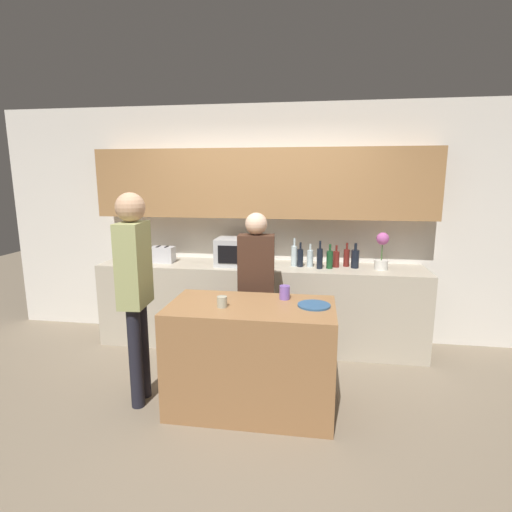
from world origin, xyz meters
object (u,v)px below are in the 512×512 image
Objects in this scene: bottle_5 at (336,259)px; cup_0 at (285,292)px; toaster at (163,254)px; bottle_2 at (310,258)px; bottle_1 at (300,257)px; bottle_4 at (330,259)px; potted_plant at (382,251)px; bottle_0 at (294,255)px; bottle_7 at (355,258)px; bottle_3 at (320,258)px; cup_1 at (222,302)px; plate_on_island at (314,305)px; person_left at (256,280)px; bottle_6 at (346,257)px; person_center at (135,280)px; microwave at (240,252)px.

bottle_5 is 1.20m from cup_0.
bottle_2 is (1.68, 0.02, 0.01)m from toaster.
bottle_1 reaches higher than bottle_4.
potted_plant is 0.55m from bottle_4.
bottle_7 is at bearing 0.00° from bottle_0.
bottle_3 reaches higher than cup_1.
plate_on_island is at bearing 10.42° from cup_1.
bottle_3 is 1.50m from cup_1.
cup_1 is 0.06× the size of person_left.
cup_0 reaches higher than plate_on_island.
potted_plant reaches higher than bottle_5.
bottle_0 is 0.75m from person_left.
bottle_0 is at bearing -173.54° from bottle_6.
bottle_7 is (0.65, 0.00, -0.01)m from bottle_0.
person_center is (-1.28, -1.33, 0.04)m from bottle_1.
bottle_5 is (-0.47, 0.04, -0.11)m from potted_plant.
bottle_6 is 2.27× the size of cup_0.
bottle_3 is 1.15× the size of bottle_6.
person_center is at bearing -175.70° from plate_on_island.
bottle_0 is 0.07m from bottle_1.
bottle_7 is 1.32m from plate_on_island.
plate_on_island is 0.17× the size of person_left.
bottle_7 is (0.27, 0.06, 0.00)m from bottle_4.
bottle_0 is 2.69× the size of cup_0.
person_left is at bearing -145.47° from bottle_7.
person_center is (-1.78, -1.42, 0.04)m from bottle_6.
bottle_6 is at bearing 53.89° from cup_1.
microwave is at bearing -71.52° from person_left.
toaster is 1.78m from bottle_3.
toaster is at bearing 178.96° from bottle_4.
cup_1 is (-0.94, -1.39, -0.09)m from bottle_5.
bottle_3 is at bearing 59.44° from cup_1.
person_left reaches higher than bottle_6.
cup_0 is 0.55m from cup_1.
bottle_1 is 0.89× the size of bottle_3.
bottle_1 is at bearing 172.41° from bottle_4.
bottle_6 is at bearing 2.57° from toaster.
potted_plant is 3.44× the size of cup_0.
bottle_4 is at bearing -9.39° from bottle_0.
person_center reaches higher than bottle_6.
toaster is at bearing 179.90° from microwave.
bottle_5 is 2.09× the size of cup_0.
toaster is 1.36m from person_center.
bottle_7 is (2.15, 0.03, 0.01)m from toaster.
bottle_3 is (0.87, -0.06, -0.03)m from microwave.
potted_plant is at bearing -157.69° from person_left.
toaster is 1.83m from cup_0.
person_left reaches higher than plate_on_island.
toaster is at bearing -179.72° from bottle_1.
bottle_1 is 2.34× the size of cup_0.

